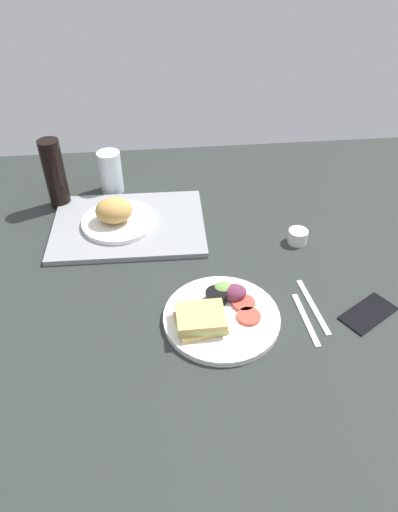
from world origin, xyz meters
TOP-DOWN VIEW (x-y plane):
  - ground_plane at (0.00, 0.00)cm, footprint 190.00×150.00cm
  - serving_tray at (-17.03, 23.80)cm, footprint 45.79×34.08cm
  - bread_plate_near at (-20.30, 23.54)cm, footprint 21.99×21.99cm
  - plate_with_salad at (4.60, -16.18)cm, footprint 27.70×27.70cm
  - drinking_glass at (-22.61, 45.64)cm, footprint 7.53×7.53cm
  - soda_bottle at (-38.74, 38.38)cm, footprint 6.40×6.40cm
  - espresso_cup at (31.37, 11.20)cm, footprint 5.60×5.60cm
  - fork at (25.26, -18.60)cm, footprint 2.32×17.05cm
  - knife at (28.26, -14.60)cm, footprint 3.24×19.05cm
  - cell_phone at (40.77, -18.42)cm, footprint 16.05×13.62cm

SIDE VIEW (x-z plane):
  - ground_plane at x=0.00cm, z-range -3.00..0.00cm
  - fork at x=25.26cm, z-range 0.00..0.50cm
  - knife at x=28.26cm, z-range 0.00..0.50cm
  - cell_phone at x=40.77cm, z-range 0.00..0.80cm
  - serving_tray at x=-17.03cm, z-range 0.00..1.60cm
  - plate_with_salad at x=4.60cm, z-range -0.96..4.44cm
  - espresso_cup at x=31.37cm, z-range 0.00..4.00cm
  - bread_plate_near at x=-20.30cm, z-range 0.20..8.92cm
  - drinking_glass at x=-22.61cm, z-range 0.00..13.92cm
  - soda_bottle at x=-38.74cm, z-range 0.00..22.25cm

